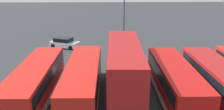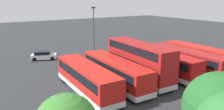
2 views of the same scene
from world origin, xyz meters
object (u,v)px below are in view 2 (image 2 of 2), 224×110
bus_single_deck_near_end (197,55)px  bus_single_deck_sixth (86,78)px  car_hatchback_silver (43,55)px  bus_double_decker_fourth (139,60)px  lamp_post_tall (94,28)px  bus_single_deck_third (164,63)px  bus_single_deck_second (186,60)px  bus_single_deck_fifth (115,71)px

bus_single_deck_near_end → bus_single_deck_sixth: (18.00, -0.00, -0.00)m
bus_single_deck_near_end → car_hatchback_silver: 23.98m
bus_double_decker_fourth → lamp_post_tall: bearing=-94.0°
bus_single_deck_third → car_hatchback_silver: bus_single_deck_third is taller
bus_single_deck_second → bus_double_decker_fourth: bus_double_decker_fourth is taller
bus_double_decker_fourth → bus_single_deck_sixth: 7.14m
bus_single_deck_second → bus_single_deck_third: same height
bus_single_deck_third → lamp_post_tall: (3.08, -13.77, 3.23)m
bus_single_deck_sixth → bus_single_deck_second: bearing=177.0°
bus_single_deck_fifth → lamp_post_tall: lamp_post_tall is taller
bus_single_deck_second → lamp_post_tall: size_ratio=1.42×
bus_single_deck_near_end → bus_double_decker_fourth: bearing=-0.7°
bus_single_deck_third → lamp_post_tall: bearing=-77.4°
bus_single_deck_near_end → car_hatchback_silver: (18.21, -15.57, -0.92)m
bus_single_deck_third → bus_double_decker_fourth: (4.03, -0.35, 0.83)m
bus_double_decker_fourth → bus_single_deck_second: bearing=173.3°
bus_single_deck_near_end → bus_single_deck_fifth: bearing=-0.9°
bus_single_deck_second → bus_single_deck_sixth: size_ratio=1.08×
bus_single_deck_sixth → lamp_post_tall: bearing=-120.7°
bus_single_deck_second → bus_double_decker_fourth: (7.54, -0.89, 0.82)m
bus_single_deck_second → bus_single_deck_third: bearing=-8.7°
car_hatchback_silver → bus_single_deck_second: bearing=132.3°
car_hatchback_silver → bus_single_deck_sixth: bearing=90.8°
bus_single_deck_near_end → bus_single_deck_second: 3.45m
bus_double_decker_fourth → lamp_post_tall: lamp_post_tall is taller
bus_single_deck_third → bus_single_deck_sixth: same height
bus_single_deck_third → car_hatchback_silver: 19.45m
bus_single_deck_third → bus_single_deck_near_end: bearing=-178.2°
car_hatchback_silver → bus_single_deck_fifth: bearing=104.5°
bus_single_deck_third → bus_single_deck_sixth: bearing=-1.1°
bus_double_decker_fourth → bus_single_deck_sixth: size_ratio=0.97×
lamp_post_tall → bus_single_deck_sixth: bearing=59.3°
bus_single_deck_near_end → bus_single_deck_fifth: (14.25, -0.23, 0.00)m
bus_single_deck_second → lamp_post_tall: 16.08m
bus_single_deck_sixth → lamp_post_tall: lamp_post_tall is taller
bus_single_deck_near_end → bus_single_deck_sixth: bearing=-0.0°
bus_single_deck_third → bus_single_deck_fifth: 7.38m
bus_single_deck_fifth → bus_single_deck_sixth: size_ratio=1.04×
bus_single_deck_third → bus_single_deck_sixth: size_ratio=0.96×
bus_single_deck_fifth → bus_single_deck_sixth: (3.75, 0.22, -0.00)m
bus_single_deck_near_end → lamp_post_tall: lamp_post_tall is taller
bus_single_deck_second → bus_single_deck_fifth: bearing=-5.2°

